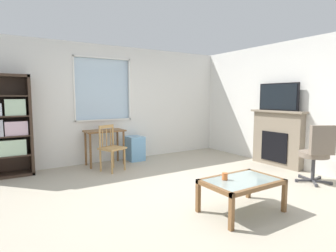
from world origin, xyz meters
name	(u,v)px	position (x,y,z in m)	size (l,w,h in m)	color
ground	(177,192)	(0.00, 0.00, -0.01)	(6.59, 6.14, 0.02)	#B2A893
wall_back_with_window	(116,105)	(0.03, 2.57, 1.26)	(5.59, 0.15, 2.59)	silver
wall_right	(293,105)	(2.86, 0.00, 1.29)	(0.12, 5.34, 2.59)	silver
bookshelf	(3,128)	(-2.20, 2.33, 0.89)	(0.90, 0.38, 1.86)	#38281E
desk_under_window	(105,137)	(-0.37, 2.22, 0.61)	(0.82, 0.45, 0.75)	brown
wooden_chair	(111,147)	(-0.42, 1.70, 0.46)	(0.54, 0.53, 0.90)	tan
plastic_drawer_unit	(135,148)	(0.36, 2.27, 0.28)	(0.35, 0.40, 0.55)	#72ADDB
fireplace	(277,138)	(2.70, 0.22, 0.59)	(0.26, 1.22, 1.17)	gray
tv	(278,97)	(2.68, 0.22, 1.46)	(0.06, 0.91, 0.57)	black
office_chair	(317,151)	(2.20, -0.91, 0.55)	(0.61, 0.62, 1.00)	#7A6B5B
coffee_table	(242,184)	(0.28, -1.05, 0.36)	(0.98, 0.63, 0.42)	#8C9E99
sippy_cup	(225,176)	(0.09, -0.94, 0.47)	(0.07, 0.07, 0.09)	orange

